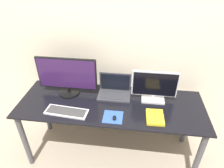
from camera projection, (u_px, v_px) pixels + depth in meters
wall_back at (116, 42)px, 2.10m from camera, size 7.00×0.05×2.50m
desk at (111, 112)px, 2.11m from camera, size 1.90×0.66×0.74m
monitor_left at (67, 76)px, 2.09m from camera, size 0.63×0.22×0.42m
monitor_right at (154, 87)px, 2.02m from camera, size 0.46×0.16×0.33m
laptop at (115, 90)px, 2.15m from camera, size 0.34×0.22×0.23m
keyboard at (67, 112)px, 1.93m from camera, size 0.42×0.18×0.02m
mousepad at (113, 117)px, 1.87m from camera, size 0.18×0.18×0.00m
mouse at (114, 118)px, 1.84m from camera, size 0.04×0.06×0.03m
book at (155, 117)px, 1.86m from camera, size 0.16×0.21×0.03m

